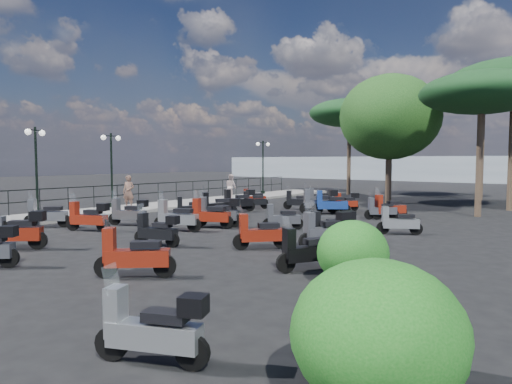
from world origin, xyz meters
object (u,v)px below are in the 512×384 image
Objects in this scene: scooter_14 at (282,218)px; pine_2 at (350,113)px; pedestrian_far at (231,187)px; scooter_9 at (209,215)px; scooter_17 at (320,199)px; scooter_6 at (14,231)px; scooter_15 at (218,213)px; scooter_1 at (46,215)px; scooter_13 at (176,218)px; woman at (129,192)px; pine_0 at (484,89)px; scooter_19 at (157,231)px; scooter_24 at (152,329)px; scooter_2 at (190,208)px; scooter_4 at (254,201)px; scooter_20 at (260,234)px; scooter_8 at (129,213)px; scooter_22 at (346,202)px; scooter_10 at (239,201)px; lamp_post_0 at (36,165)px; scooter_29 at (381,210)px; lamp_post_2 at (263,164)px; pine_3 at (482,93)px; scooter_23 at (330,204)px; scooter_11 at (297,201)px; scooter_26 at (326,230)px; scooter_5 at (254,198)px; broadleaf_tree at (390,117)px; scooter_18 at (133,256)px; scooter_21 at (331,228)px; scooter_3 at (217,206)px; lamp_post_1 at (111,165)px; scooter_27 at (398,222)px; scooter_25 at (307,252)px; scooter_16 at (319,202)px; scooter_7 at (88,217)px.

scooter_14 is 0.17× the size of pine_2.
pedestrian_far is 0.91× the size of scooter_9.
scooter_17 is (-0.65, 9.28, -0.04)m from scooter_9.
scooter_15 is at bearing -55.95° from scooter_6.
scooter_1 is 5.17m from scooter_13.
woman is 0.20× the size of pine_0.
scooter_17 reaches higher than scooter_19.
scooter_24 reaches higher than scooter_14.
scooter_4 is at bearing -40.90° from scooter_2.
scooter_2 is at bearing 12.10° from scooter_20.
scooter_13 reaches higher than scooter_2.
scooter_8 reaches higher than scooter_19.
scooter_22 is at bearing -54.62° from scooter_6.
pedestrian_far is 8.27m from scooter_2.
scooter_14 is 0.74× the size of scooter_15.
lamp_post_0 is at bearing 80.49° from scooter_10.
pedestrian_far is 11.07m from scooter_29.
pine_3 is (14.97, -3.70, 3.20)m from lamp_post_2.
scooter_24 is at bearing 166.48° from scooter_17.
lamp_post_0 is 13.24m from scooter_23.
scooter_26 is (6.24, -8.13, 0.08)m from scooter_11.
scooter_5 is (4.09, -6.22, -1.87)m from lamp_post_2.
scooter_8 is at bearing -61.04° from woman.
broadleaf_tree reaches higher than scooter_24.
scooter_15 is at bearing 2.20° from scooter_19.
scooter_15 is 1.17× the size of scooter_18.
scooter_17 is at bearing -113.04° from scooter_5.
scooter_8 is 1.16× the size of scooter_17.
scooter_14 is at bearing -31.30° from scooter_18.
pine_2 is (3.54, 16.80, 4.98)m from woman.
scooter_13 is at bearing -105.15° from pine_0.
scooter_23 is at bearing -28.51° from scooter_21.
scooter_4 is at bearing 160.64° from pedestrian_far.
scooter_6 is (0.51, -8.93, 0.05)m from scooter_3.
scooter_20 is 16.48m from broadleaf_tree.
scooter_26 is (1.37, 1.35, 0.06)m from scooter_20.
scooter_5 is (4.46, 6.00, -1.86)m from lamp_post_1.
scooter_22 is 18.03m from scooter_24.
scooter_3 is at bearing -67.23° from scooter_1.
pine_0 is (13.17, 21.84, 4.66)m from lamp_post_0.
scooter_3 is 1.13× the size of scooter_27.
scooter_25 is at bearing -130.64° from scooter_13.
broadleaf_tree reaches higher than scooter_16.
scooter_1 is 1.00× the size of scooter_27.
scooter_2 is 13.86m from pine_3.
scooter_6 is at bearing -47.69° from lamp_post_1.
scooter_18 is 1.16× the size of scooter_29.
scooter_7 is 12.29m from scooter_22.
pine_0 is (3.73, 12.74, 6.49)m from scooter_23.
lamp_post_1 is 7.71m from scooter_5.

